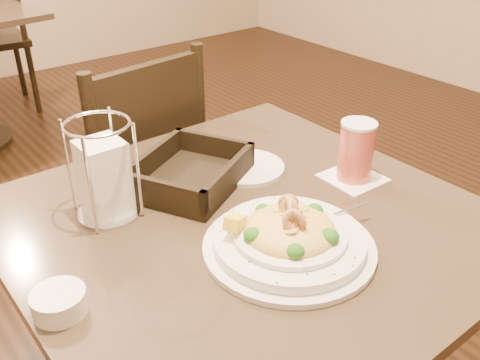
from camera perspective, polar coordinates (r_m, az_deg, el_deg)
main_table at (r=1.23m, az=0.59°, el=-13.09°), size 0.90×0.90×0.74m
dining_chair_near at (r=1.72m, az=-11.47°, el=-0.34°), size 0.47×0.47×0.93m
pasta_bowl at (r=0.99m, az=5.28°, el=-6.06°), size 0.36×0.32×0.10m
drink_glass at (r=1.22m, az=12.28°, el=2.99°), size 0.13×0.13×0.14m
bread_basket at (r=1.20m, az=-5.30°, el=0.52°), size 0.32×0.30×0.07m
napkin_caddy at (r=1.09m, az=-14.30°, el=0.39°), size 0.13×0.13×0.21m
side_plate at (r=1.26m, az=0.74°, el=1.33°), size 0.19×0.19×0.01m
butter_ramekin at (r=0.91m, az=-18.73°, el=-12.27°), size 0.11×0.11×0.04m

